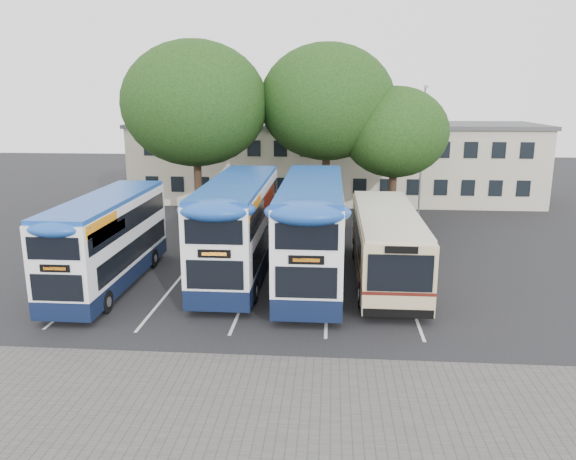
% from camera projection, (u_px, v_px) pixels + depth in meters
% --- Properties ---
extents(ground, '(120.00, 120.00, 0.00)m').
position_uv_depth(ground, '(333.00, 333.00, 20.57)').
color(ground, black).
rests_on(ground, ground).
extents(paving_strip, '(40.00, 6.00, 0.01)m').
position_uv_depth(paving_strip, '(262.00, 404.00, 15.87)').
color(paving_strip, '#595654').
rests_on(paving_strip, ground).
extents(bay_lines, '(14.12, 11.00, 0.01)m').
position_uv_depth(bay_lines, '(251.00, 285.00, 25.69)').
color(bay_lines, silver).
rests_on(bay_lines, ground).
extents(depot_building, '(32.40, 8.40, 6.20)m').
position_uv_depth(depot_building, '(333.00, 161.00, 45.95)').
color(depot_building, '#C3B59D').
rests_on(depot_building, ground).
extents(lamp_post, '(0.25, 1.05, 9.06)m').
position_uv_depth(lamp_post, '(422.00, 145.00, 38.24)').
color(lamp_post, gray).
rests_on(lamp_post, ground).
extents(tree_left, '(9.12, 9.12, 11.79)m').
position_uv_depth(tree_left, '(195.00, 104.00, 34.88)').
color(tree_left, black).
rests_on(tree_left, ground).
extents(tree_mid, '(8.67, 8.67, 11.69)m').
position_uv_depth(tree_mid, '(327.00, 102.00, 35.68)').
color(tree_mid, black).
rests_on(tree_mid, ground).
extents(tree_right, '(6.65, 6.65, 9.01)m').
position_uv_depth(tree_right, '(395.00, 132.00, 35.01)').
color(tree_right, black).
rests_on(tree_right, ground).
extents(bus_dd_left, '(2.39, 9.86, 4.11)m').
position_uv_depth(bus_dd_left, '(108.00, 237.00, 25.19)').
color(bus_dd_left, '#0E1835').
rests_on(bus_dd_left, ground).
extents(bus_dd_mid, '(2.69, 11.09, 4.62)m').
position_uv_depth(bus_dd_mid, '(238.00, 224.00, 26.58)').
color(bus_dd_mid, '#0E1835').
rests_on(bus_dd_mid, ground).
extents(bus_dd_right, '(2.75, 11.35, 4.73)m').
position_uv_depth(bus_dd_right, '(312.00, 227.00, 25.71)').
color(bus_dd_right, '#0E1835').
rests_on(bus_dd_right, ground).
extents(bus_single, '(2.81, 11.05, 3.30)m').
position_uv_depth(bus_single, '(386.00, 240.00, 26.22)').
color(bus_single, beige).
rests_on(bus_single, ground).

